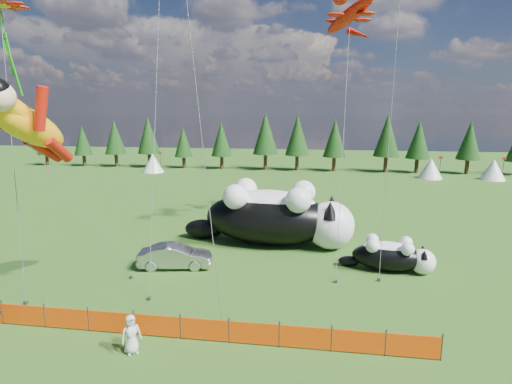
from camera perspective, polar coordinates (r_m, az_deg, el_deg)
ground at (r=20.31m, az=-10.60°, el=-15.28°), size 160.00×160.00×0.00m
safety_fence at (r=17.61m, az=-13.96°, el=-18.03°), size 22.06×0.06×1.10m
tree_line at (r=62.61m, az=2.70°, el=6.80°), size 90.00×4.00×8.00m
festival_tents at (r=57.81m, az=13.10°, el=3.53°), size 50.00×3.20×2.80m
cat_large at (r=27.48m, az=2.90°, el=-3.33°), size 12.03×5.03×4.34m
cat_small at (r=24.56m, az=18.86°, el=-8.55°), size 5.39×2.42×1.95m
car at (r=24.24m, az=-11.46°, el=-8.98°), size 4.45×2.20×1.40m
spectator_e at (r=16.75m, az=-17.41°, el=-18.80°), size 0.90×0.87×1.55m
superhero_kite at (r=19.34m, az=-29.73°, el=8.23°), size 4.57×6.68×11.08m
gecko_kite at (r=30.70m, az=13.22°, el=23.34°), size 6.76×13.19×18.07m
flower_kite at (r=24.32m, az=-32.72°, el=21.22°), size 3.37×4.34×14.28m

